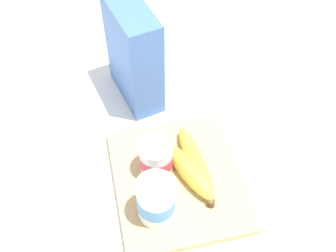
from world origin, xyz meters
TOP-DOWN VIEW (x-y plane):
  - ground_plane at (0.00, 0.00)m, footprint 2.40×2.40m
  - cutting_board at (0.00, 0.00)m, footprint 0.29×0.26m
  - cereal_box at (0.27, 0.04)m, footprint 0.18×0.11m
  - yogurt_cup_front at (-0.07, 0.06)m, footprint 0.07×0.07m
  - yogurt_cup_back at (0.03, 0.04)m, footprint 0.07×0.07m
  - banana_bunch at (0.01, -0.03)m, footprint 0.19×0.09m

SIDE VIEW (x-z plane):
  - ground_plane at x=0.00m, z-range 0.00..0.00m
  - cutting_board at x=0.00m, z-range 0.00..0.02m
  - banana_bunch at x=0.01m, z-range 0.02..0.06m
  - yogurt_cup_back at x=0.03m, z-range 0.02..0.10m
  - yogurt_cup_front at x=-0.07m, z-range 0.02..0.12m
  - cereal_box at x=0.27m, z-range 0.00..0.24m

